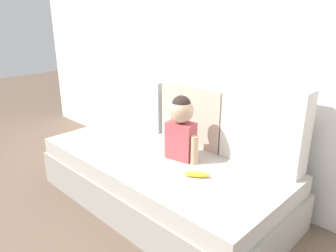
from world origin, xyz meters
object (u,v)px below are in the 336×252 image
throw_pillow_left (145,102)px  throw_pillow_center (195,114)px  throw_pillow_right (264,126)px  couch (162,180)px  toddler (181,125)px  banana (197,174)px

throw_pillow_left → throw_pillow_center: size_ratio=0.89×
throw_pillow_center → throw_pillow_right: 0.61m
couch → throw_pillow_left: 0.83m
couch → throw_pillow_right: 0.87m
throw_pillow_center → couch: bearing=-90.0°
throw_pillow_center → toddler: (0.13, -0.31, 0.02)m
throw_pillow_center → throw_pillow_right: size_ratio=1.00×
throw_pillow_right → toddler: throw_pillow_right is taller
banana → throw_pillow_right: bearing=66.3°
couch → toddler: 0.48m
throw_pillow_center → toddler: bearing=-67.2°
couch → throw_pillow_right: bearing=31.9°
toddler → banana: toddler is taller
throw_pillow_left → throw_pillow_right: (1.21, 0.00, 0.06)m
toddler → throw_pillow_right: bearing=33.3°
toddler → banana: 0.39m
toddler → couch: bearing=-153.3°
throw_pillow_left → throw_pillow_center: throw_pillow_center is taller
banana → throw_pillow_center: bearing=131.7°
throw_pillow_left → banana: (1.01, -0.45, -0.20)m
couch → banana: size_ratio=11.45×
toddler → banana: size_ratio=2.78×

